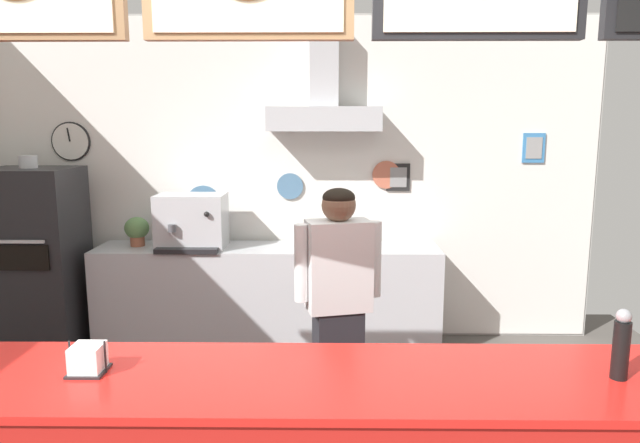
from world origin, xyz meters
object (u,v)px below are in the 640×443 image
at_px(pepper_grinder, 621,345).
at_px(napkin_holder, 88,360).
at_px(potted_thyme, 318,231).
at_px(shop_worker, 338,304).
at_px(pizza_oven, 37,264).
at_px(potted_basil, 137,230).
at_px(espresso_machine, 192,222).

xyz_separation_m(pepper_grinder, napkin_holder, (-1.94, 0.03, -0.08)).
bearing_deg(pepper_grinder, napkin_holder, 179.21).
bearing_deg(potted_thyme, shop_worker, -84.05).
bearing_deg(pizza_oven, potted_thyme, 2.84).
bearing_deg(pizza_oven, pepper_grinder, -36.77).
xyz_separation_m(shop_worker, potted_basil, (-1.68, 1.40, 0.20)).
bearing_deg(potted_thyme, pizza_oven, -177.16).
height_order(pizza_oven, shop_worker, pizza_oven).
bearing_deg(napkin_holder, potted_basil, 104.87).
bearing_deg(napkin_holder, potted_thyme, 73.01).
height_order(shop_worker, potted_basil, shop_worker).
height_order(potted_basil, potted_thyme, potted_thyme).
bearing_deg(potted_basil, pepper_grinder, -45.98).
bearing_deg(potted_thyme, potted_basil, 177.48).
height_order(espresso_machine, potted_thyme, espresso_machine).
relative_size(pizza_oven, espresso_machine, 2.99).
height_order(espresso_machine, potted_basil, espresso_machine).
distance_m(espresso_machine, potted_thyme, 1.06).
distance_m(potted_basil, potted_thyme, 1.54).
relative_size(espresso_machine, potted_thyme, 2.25).
height_order(shop_worker, potted_thyme, shop_worker).
relative_size(potted_basil, pepper_grinder, 0.95).
distance_m(potted_thyme, napkin_holder, 2.79).
relative_size(pizza_oven, napkin_holder, 12.11).
height_order(pizza_oven, espresso_machine, pizza_oven).
bearing_deg(potted_thyme, espresso_machine, 179.42).
relative_size(espresso_machine, potted_basil, 2.26).
bearing_deg(shop_worker, espresso_machine, -62.07).
bearing_deg(pepper_grinder, potted_thyme, 112.71).
bearing_deg(pizza_oven, shop_worker, -26.34).
xyz_separation_m(potted_thyme, pepper_grinder, (1.13, -2.70, 0.10)).
bearing_deg(napkin_holder, shop_worker, 54.40).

